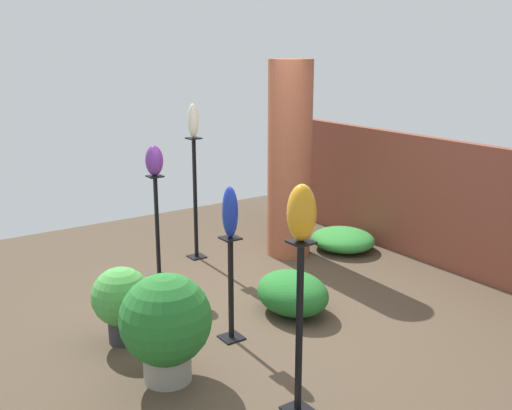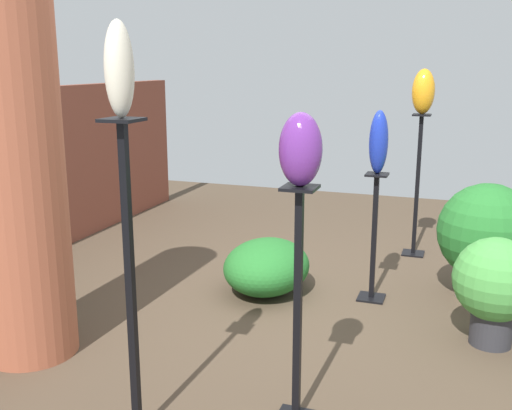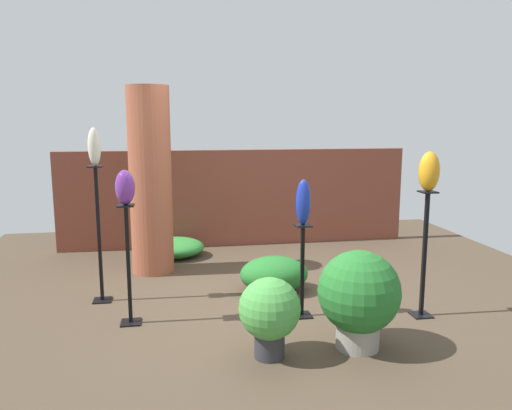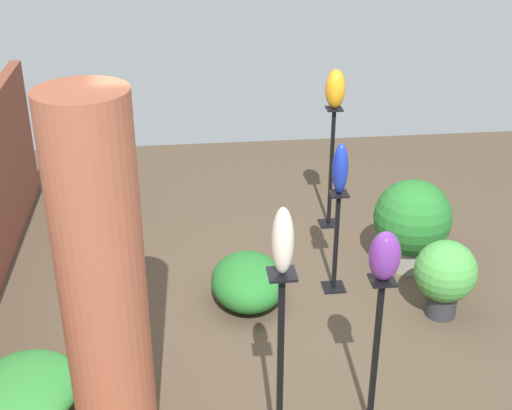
{
  "view_description": "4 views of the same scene",
  "coord_description": "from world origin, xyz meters",
  "px_view_note": "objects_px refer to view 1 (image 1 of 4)",
  "views": [
    {
      "loc": [
        4.52,
        -3.21,
        2.59
      ],
      "look_at": [
        -0.26,
        0.07,
        1.06
      ],
      "focal_mm": 42.0,
      "sensor_mm": 36.0,
      "label": 1
    },
    {
      "loc": [
        -4.08,
        -1.17,
        1.76
      ],
      "look_at": [
        0.03,
        0.29,
        0.72
      ],
      "focal_mm": 42.0,
      "sensor_mm": 36.0,
      "label": 2
    },
    {
      "loc": [
        -1.03,
        -5.35,
        2.02
      ],
      "look_at": [
        -0.06,
        0.34,
        1.03
      ],
      "focal_mm": 35.0,
      "sensor_mm": 36.0,
      "label": 3
    },
    {
      "loc": [
        -5.16,
        0.75,
        3.64
      ],
      "look_at": [
        0.11,
        0.17,
        0.98
      ],
      "focal_mm": 50.0,
      "sensor_mm": 36.0,
      "label": 4
    }
  ],
  "objects_px": {
    "brick_pillar": "(290,160)",
    "pedestal_violet": "(157,232)",
    "pedestal_cobalt": "(231,294)",
    "pedestal_ivory": "(195,203)",
    "potted_plant_front_left": "(166,323)",
    "art_vase_ivory": "(193,121)",
    "art_vase_violet": "(154,161)",
    "art_vase_cobalt": "(230,212)",
    "pedestal_amber": "(299,336)",
    "art_vase_amber": "(302,213)",
    "potted_plant_front_right": "(121,299)"
  },
  "relations": [
    {
      "from": "brick_pillar",
      "to": "pedestal_violet",
      "type": "height_order",
      "value": "brick_pillar"
    },
    {
      "from": "pedestal_violet",
      "to": "pedestal_cobalt",
      "type": "bearing_deg",
      "value": -3.54
    },
    {
      "from": "pedestal_ivory",
      "to": "potted_plant_front_left",
      "type": "xyz_separation_m",
      "value": [
        2.41,
        -1.6,
        -0.22
      ]
    },
    {
      "from": "art_vase_ivory",
      "to": "potted_plant_front_left",
      "type": "xyz_separation_m",
      "value": [
        2.41,
        -1.6,
        -1.24
      ]
    },
    {
      "from": "art_vase_ivory",
      "to": "art_vase_violet",
      "type": "xyz_separation_m",
      "value": [
        0.36,
        -0.7,
        -0.36
      ]
    },
    {
      "from": "pedestal_cobalt",
      "to": "art_vase_ivory",
      "type": "relative_size",
      "value": 2.38
    },
    {
      "from": "pedestal_ivory",
      "to": "potted_plant_front_left",
      "type": "bearing_deg",
      "value": -33.58
    },
    {
      "from": "pedestal_cobalt",
      "to": "art_vase_cobalt",
      "type": "distance_m",
      "value": 0.76
    },
    {
      "from": "pedestal_violet",
      "to": "art_vase_cobalt",
      "type": "distance_m",
      "value": 1.86
    },
    {
      "from": "pedestal_cobalt",
      "to": "art_vase_violet",
      "type": "distance_m",
      "value": 1.98
    },
    {
      "from": "pedestal_cobalt",
      "to": "brick_pillar",
      "type": "bearing_deg",
      "value": 130.14
    },
    {
      "from": "potted_plant_front_left",
      "to": "pedestal_ivory",
      "type": "bearing_deg",
      "value": 146.42
    },
    {
      "from": "pedestal_ivory",
      "to": "pedestal_violet",
      "type": "xyz_separation_m",
      "value": [
        0.36,
        -0.7,
        -0.16
      ]
    },
    {
      "from": "pedestal_ivory",
      "to": "pedestal_cobalt",
      "type": "distance_m",
      "value": 2.27
    },
    {
      "from": "brick_pillar",
      "to": "pedestal_amber",
      "type": "bearing_deg",
      "value": -36.36
    },
    {
      "from": "art_vase_amber",
      "to": "pedestal_amber",
      "type": "bearing_deg",
      "value": 180.0
    },
    {
      "from": "pedestal_ivory",
      "to": "pedestal_violet",
      "type": "bearing_deg",
      "value": -62.39
    },
    {
      "from": "brick_pillar",
      "to": "art_vase_violet",
      "type": "distance_m",
      "value": 1.77
    },
    {
      "from": "art_vase_violet",
      "to": "pedestal_amber",
      "type": "bearing_deg",
      "value": -5.94
    },
    {
      "from": "pedestal_amber",
      "to": "art_vase_violet",
      "type": "relative_size",
      "value": 3.88
    },
    {
      "from": "art_vase_amber",
      "to": "brick_pillar",
      "type": "bearing_deg",
      "value": 143.64
    },
    {
      "from": "pedestal_cobalt",
      "to": "pedestal_violet",
      "type": "bearing_deg",
      "value": 176.46
    },
    {
      "from": "brick_pillar",
      "to": "art_vase_amber",
      "type": "xyz_separation_m",
      "value": [
        2.81,
        -2.06,
        0.29
      ]
    },
    {
      "from": "art_vase_amber",
      "to": "potted_plant_front_right",
      "type": "bearing_deg",
      "value": -159.9
    },
    {
      "from": "pedestal_cobalt",
      "to": "art_vase_cobalt",
      "type": "xyz_separation_m",
      "value": [
        0.0,
        0.0,
        0.76
      ]
    },
    {
      "from": "pedestal_amber",
      "to": "potted_plant_front_right",
      "type": "xyz_separation_m",
      "value": [
        -1.74,
        -0.64,
        -0.19
      ]
    },
    {
      "from": "brick_pillar",
      "to": "potted_plant_front_left",
      "type": "height_order",
      "value": "brick_pillar"
    },
    {
      "from": "pedestal_amber",
      "to": "potted_plant_front_right",
      "type": "distance_m",
      "value": 1.86
    },
    {
      "from": "pedestal_ivory",
      "to": "pedestal_violet",
      "type": "relative_size",
      "value": 1.27
    },
    {
      "from": "brick_pillar",
      "to": "potted_plant_front_right",
      "type": "height_order",
      "value": "brick_pillar"
    },
    {
      "from": "art_vase_cobalt",
      "to": "art_vase_ivory",
      "type": "bearing_deg",
      "value": 159.09
    },
    {
      "from": "pedestal_amber",
      "to": "art_vase_violet",
      "type": "xyz_separation_m",
      "value": [
        -2.98,
        0.31,
        0.77
      ]
    },
    {
      "from": "potted_plant_front_right",
      "to": "pedestal_violet",
      "type": "bearing_deg",
      "value": 142.51
    },
    {
      "from": "pedestal_cobalt",
      "to": "art_vase_amber",
      "type": "height_order",
      "value": "art_vase_amber"
    },
    {
      "from": "art_vase_violet",
      "to": "brick_pillar",
      "type": "bearing_deg",
      "value": 84.47
    },
    {
      "from": "pedestal_ivory",
      "to": "art_vase_cobalt",
      "type": "relative_size",
      "value": 3.33
    },
    {
      "from": "potted_plant_front_left",
      "to": "pedestal_cobalt",
      "type": "bearing_deg",
      "value": 110.93
    },
    {
      "from": "art_vase_ivory",
      "to": "art_vase_violet",
      "type": "height_order",
      "value": "art_vase_ivory"
    },
    {
      "from": "potted_plant_front_right",
      "to": "art_vase_violet",
      "type": "bearing_deg",
      "value": 142.51
    },
    {
      "from": "pedestal_amber",
      "to": "art_vase_ivory",
      "type": "distance_m",
      "value": 3.67
    },
    {
      "from": "pedestal_cobalt",
      "to": "art_vase_ivory",
      "type": "height_order",
      "value": "art_vase_ivory"
    },
    {
      "from": "brick_pillar",
      "to": "pedestal_cobalt",
      "type": "relative_size",
      "value": 2.52
    },
    {
      "from": "pedestal_violet",
      "to": "potted_plant_front_right",
      "type": "distance_m",
      "value": 1.56
    },
    {
      "from": "pedestal_ivory",
      "to": "art_vase_amber",
      "type": "distance_m",
      "value": 3.58
    },
    {
      "from": "pedestal_violet",
      "to": "pedestal_cobalt",
      "type": "xyz_separation_m",
      "value": [
        1.74,
        -0.11,
        -0.11
      ]
    },
    {
      "from": "brick_pillar",
      "to": "art_vase_amber",
      "type": "relative_size",
      "value": 6.17
    },
    {
      "from": "art_vase_ivory",
      "to": "art_vase_cobalt",
      "type": "xyz_separation_m",
      "value": [
        2.11,
        -0.8,
        -0.53
      ]
    },
    {
      "from": "art_vase_amber",
      "to": "art_vase_violet",
      "type": "relative_size",
      "value": 1.17
    },
    {
      "from": "pedestal_cobalt",
      "to": "art_vase_cobalt",
      "type": "bearing_deg",
      "value": 90.0
    },
    {
      "from": "pedestal_cobalt",
      "to": "potted_plant_front_left",
      "type": "xyz_separation_m",
      "value": [
        0.3,
        -0.8,
        0.05
      ]
    }
  ]
}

